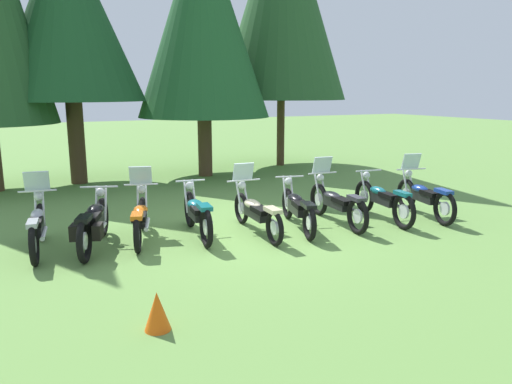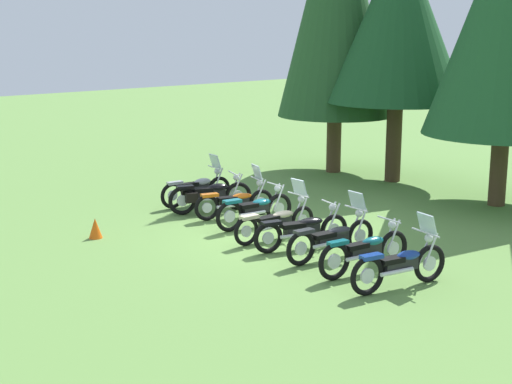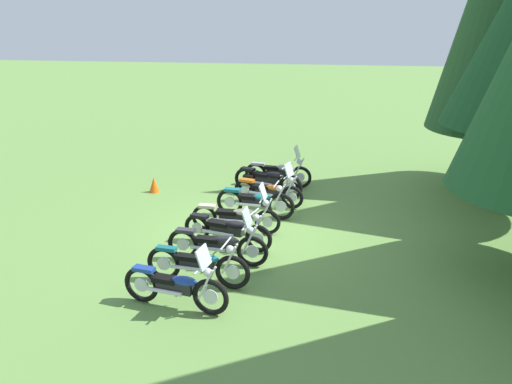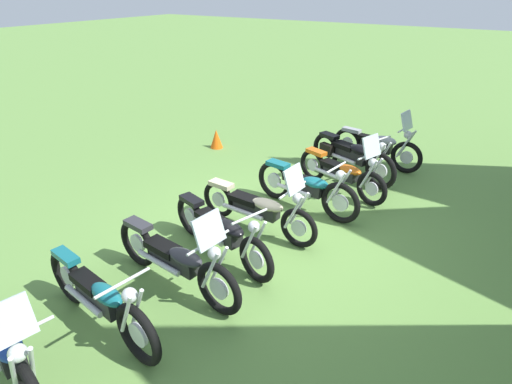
# 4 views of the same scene
# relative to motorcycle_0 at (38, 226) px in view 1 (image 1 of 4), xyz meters

# --- Properties ---
(ground_plane) EXTENTS (80.00, 80.00, 0.00)m
(ground_plane) POSITION_rel_motorcycle_0_xyz_m (3.90, -0.63, -0.47)
(ground_plane) COLOR #608C42
(motorcycle_0) EXTENTS (0.67, 2.19, 1.37)m
(motorcycle_0) POSITION_rel_motorcycle_0_xyz_m (0.00, 0.00, 0.00)
(motorcycle_0) COLOR black
(motorcycle_0) RESTS_ON ground_plane
(motorcycle_1) EXTENTS (1.05, 2.22, 1.04)m
(motorcycle_1) POSITION_rel_motorcycle_0_xyz_m (0.91, -0.29, 0.01)
(motorcycle_1) COLOR black
(motorcycle_1) RESTS_ON ground_plane
(motorcycle_2) EXTENTS (0.88, 2.13, 1.35)m
(motorcycle_2) POSITION_rel_motorcycle_0_xyz_m (1.80, -0.12, -0.03)
(motorcycle_2) COLOR black
(motorcycle_2) RESTS_ON ground_plane
(motorcycle_3) EXTENTS (0.60, 2.22, 1.04)m
(motorcycle_3) POSITION_rel_motorcycle_0_xyz_m (2.86, -0.37, -0.01)
(motorcycle_3) COLOR black
(motorcycle_3) RESTS_ON ground_plane
(motorcycle_4) EXTENTS (0.74, 2.36, 1.35)m
(motorcycle_4) POSITION_rel_motorcycle_0_xyz_m (3.98, -0.71, -0.02)
(motorcycle_4) COLOR black
(motorcycle_4) RESTS_ON ground_plane
(motorcycle_5) EXTENTS (0.87, 2.31, 1.00)m
(motorcycle_5) POSITION_rel_motorcycle_0_xyz_m (4.91, -0.78, -0.03)
(motorcycle_5) COLOR black
(motorcycle_5) RESTS_ON ground_plane
(motorcycle_6) EXTENTS (0.70, 2.40, 1.38)m
(motorcycle_6) POSITION_rel_motorcycle_0_xyz_m (5.86, -0.82, -0.00)
(motorcycle_6) COLOR black
(motorcycle_6) RESTS_ON ground_plane
(motorcycle_7) EXTENTS (0.66, 2.31, 1.04)m
(motorcycle_7) POSITION_rel_motorcycle_0_xyz_m (6.94, -1.04, -0.01)
(motorcycle_7) COLOR black
(motorcycle_7) RESTS_ON ground_plane
(motorcycle_8) EXTENTS (0.79, 2.23, 1.39)m
(motorcycle_8) POSITION_rel_motorcycle_0_xyz_m (7.98, -1.23, 0.01)
(motorcycle_8) COLOR black
(motorcycle_8) RESTS_ON ground_plane
(pine_tree_1) EXTENTS (4.32, 4.32, 7.72)m
(pine_tree_1) POSITION_rel_motorcycle_0_xyz_m (1.50, 6.70, 4.63)
(pine_tree_1) COLOR #42301E
(pine_tree_1) RESTS_ON ground_plane
(pine_tree_2) EXTENTS (4.31, 4.31, 8.30)m
(pine_tree_2) POSITION_rel_motorcycle_0_xyz_m (5.52, 6.22, 4.65)
(pine_tree_2) COLOR #4C3823
(pine_tree_2) RESTS_ON ground_plane
(traffic_cone) EXTENTS (0.32, 0.32, 0.48)m
(traffic_cone) POSITION_rel_motorcycle_0_xyz_m (1.10, -3.82, -0.23)
(traffic_cone) COLOR #EA590F
(traffic_cone) RESTS_ON ground_plane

